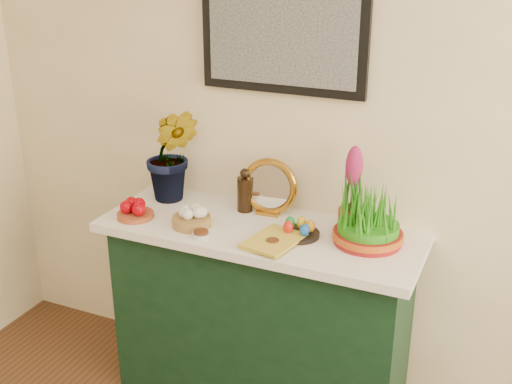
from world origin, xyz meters
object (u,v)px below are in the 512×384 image
(sideboard, at_px, (260,318))
(book, at_px, (255,235))
(hyacinth_green, at_px, (171,139))
(mirror, at_px, (269,187))
(wheatgrass_sabzeh, at_px, (369,220))

(sideboard, bearing_deg, book, -77.93)
(hyacinth_green, bearing_deg, mirror, -14.51)
(hyacinth_green, xyz_separation_m, mirror, (0.48, 0.03, -0.17))
(sideboard, distance_m, book, 0.50)
(mirror, height_order, book, mirror)
(hyacinth_green, xyz_separation_m, book, (0.52, -0.23, -0.28))
(sideboard, distance_m, wheatgrass_sabzeh, 0.73)
(mirror, distance_m, wheatgrass_sabzeh, 0.50)
(hyacinth_green, height_order, book, hyacinth_green)
(hyacinth_green, bearing_deg, book, -42.14)
(hyacinth_green, bearing_deg, wheatgrass_sabzeh, -23.18)
(sideboard, height_order, mirror, mirror)
(sideboard, bearing_deg, hyacinth_green, 166.97)
(sideboard, height_order, book, book)
(hyacinth_green, relative_size, wheatgrass_sabzeh, 2.07)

